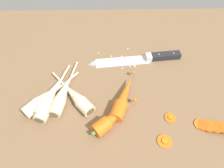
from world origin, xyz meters
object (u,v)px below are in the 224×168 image
chefs_knife (133,59)px  whole_carrot (123,98)px  parsnip_outer (62,95)px  carrot_slice_stray_mid (170,118)px  parsnip_front (49,101)px  parsnip_mid_left (50,97)px  carrot_slice_stray_near (165,141)px  parsnip_back (44,99)px  carrot_slice_stack (216,127)px  whole_carrot_second (112,118)px  parsnip_mid_right (77,98)px

chefs_knife → whole_carrot: bearing=-105.1°
parsnip_outer → carrot_slice_stray_mid: bearing=-13.3°
chefs_knife → parsnip_front: 33.59cm
parsnip_mid_left → carrot_slice_stray_near: size_ratio=5.24×
whole_carrot → parsnip_mid_left: (-22.84, 1.18, -0.12)cm
carrot_slice_stray_mid → parsnip_mid_left: bearing=168.9°
carrot_slice_stray_mid → parsnip_front: bearing=171.6°
whole_carrot → carrot_slice_stray_mid: size_ratio=5.75×
parsnip_front → parsnip_mid_left: same height
parsnip_mid_left → parsnip_back: same height
parsnip_mid_left → chefs_knife: bearing=31.6°
whole_carrot → carrot_slice_stray_mid: whole_carrot is taller
parsnip_front → whole_carrot: bearing=1.5°
parsnip_front → parsnip_outer: size_ratio=0.92×
parsnip_front → carrot_slice_stack: size_ratio=1.80×
whole_carrot → parsnip_back: size_ratio=1.07×
whole_carrot_second → parsnip_mid_left: whole_carrot_second is taller
chefs_knife → whole_carrot: whole_carrot is taller
parsnip_back → parsnip_outer: 5.68cm
parsnip_mid_left → carrot_slice_stack: (48.96, -10.92, -0.66)cm
parsnip_mid_left → parsnip_back: size_ratio=1.17×
parsnip_mid_right → parsnip_back: same height
parsnip_back → carrot_slice_stray_near: bearing=-21.2°
carrot_slice_stack → carrot_slice_stray_near: (-15.24, -3.53, -0.96)cm
parsnip_mid_right → parsnip_outer: 4.81cm
parsnip_front → carrot_slice_stack: parsnip_front is taller
parsnip_outer → carrot_slice_stack: (45.17, -11.49, -0.66)cm
parsnip_mid_right → carrot_slice_stray_mid: size_ratio=5.18×
parsnip_back → parsnip_outer: (5.53, 1.28, -0.00)cm
whole_carrot_second → parsnip_mid_right: size_ratio=0.79×
parsnip_back → parsnip_outer: same height
carrot_slice_stack → parsnip_front: bearing=169.4°
whole_carrot_second → parsnip_front: size_ratio=0.67×
carrot_slice_stray_near → whole_carrot_second: bearing=156.3°
whole_carrot_second → parsnip_mid_right: whole_carrot_second is taller
carrot_slice_stray_mid → chefs_knife: bearing=110.4°
parsnip_front → parsnip_outer: 4.45cm
chefs_knife → parsnip_back: bearing=-148.9°
carrot_slice_stray_near → chefs_knife: bearing=100.7°
parsnip_back → parsnip_outer: bearing=13.1°
parsnip_outer → carrot_slice_stray_mid: parsnip_outer is taller
chefs_knife → parsnip_outer: 29.14cm
parsnip_mid_left → carrot_slice_stray_mid: (36.80, -7.22, -1.62)cm
parsnip_back → carrot_slice_stack: (50.70, -10.21, -0.66)cm
whole_carrot → parsnip_mid_right: bearing=177.6°
whole_carrot → carrot_slice_stack: bearing=-20.5°
carrot_slice_stack → carrot_slice_stray_near: size_ratio=2.84×
parsnip_mid_right → parsnip_outer: size_ratio=0.78×
chefs_knife → parsnip_mid_right: parsnip_mid_right is taller
parsnip_front → parsnip_outer: bearing=31.9°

